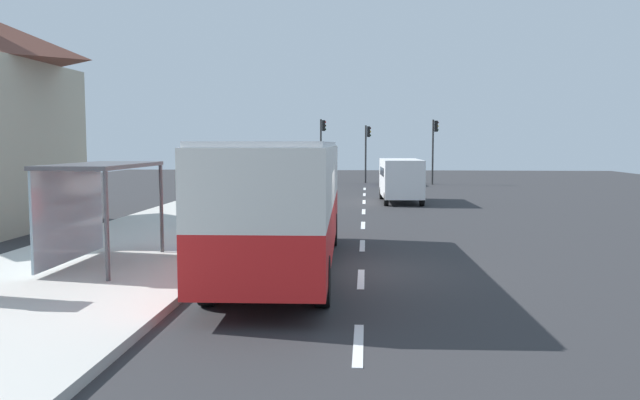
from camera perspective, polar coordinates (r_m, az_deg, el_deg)
name	(u,v)px	position (r m, az deg, el deg)	size (l,w,h in m)	color
ground_plane	(358,212)	(30.30, 3.35, -1.07)	(56.00, 92.00, 0.04)	#2D2D30
sidewalk_platform	(130,251)	(19.59, -16.23, -4.28)	(6.20, 30.00, 0.18)	beige
lane_stripe_seg_0	(358,344)	(10.62, 3.36, -12.43)	(0.16, 2.20, 0.01)	silver
lane_stripe_seg_1	(361,279)	(15.46, 3.59, -6.87)	(0.16, 2.20, 0.01)	silver
lane_stripe_seg_2	(362,246)	(20.38, 3.71, -3.98)	(0.16, 2.20, 0.01)	silver
lane_stripe_seg_3	(363,225)	(25.33, 3.78, -2.21)	(0.16, 2.20, 0.01)	silver
lane_stripe_seg_4	(364,212)	(30.29, 3.83, -1.02)	(0.16, 2.20, 0.01)	silver
lane_stripe_seg_5	(364,202)	(35.27, 3.86, -0.17)	(0.16, 2.20, 0.01)	silver
lane_stripe_seg_6	(364,195)	(40.25, 3.89, 0.47)	(0.16, 2.20, 0.01)	silver
lane_stripe_seg_7	(365,189)	(45.24, 3.91, 0.97)	(0.16, 2.20, 0.01)	silver
bus	(283,197)	(16.38, -3.22, 0.30)	(2.79, 11.07, 3.21)	red
white_van	(401,177)	(35.20, 7.05, 1.98)	(2.18, 5.27, 2.30)	white
sedan_near	(392,175)	(49.41, 6.30, 2.21)	(1.89, 4.42, 1.52)	navy
recycling_bin_orange	(196,237)	(17.94, -10.73, -3.19)	(0.52, 0.52, 0.95)	orange
recycling_bin_blue	(203,233)	(18.61, -10.18, -2.89)	(0.52, 0.52, 0.95)	blue
traffic_light_near_side	(434,141)	(50.63, 9.92, 5.05)	(0.49, 0.28, 4.93)	#2D2D2D
traffic_light_far_side	(322,141)	(51.29, 0.19, 5.18)	(0.49, 0.28, 5.01)	#2D2D2D
traffic_light_median	(367,144)	(51.97, 4.12, 4.85)	(0.49, 0.28, 4.55)	#2D2D2D
bus_shelter	(90,187)	(17.04, -19.37, 1.06)	(1.80, 4.00, 2.50)	#4C4C51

